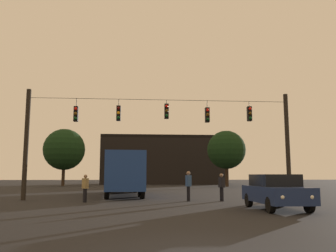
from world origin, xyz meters
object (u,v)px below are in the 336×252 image
object	(u,v)px
pedestrian_crossing_left	(85,187)
pedestrian_crossing_center	(222,186)
pedestrian_crossing_right	(188,184)
tree_left_silhouette	(64,149)
tree_behind_building	(226,150)
city_bus	(123,170)
car_near_right	(276,191)

from	to	relation	value
pedestrian_crossing_left	pedestrian_crossing_center	xyz separation A→B (m)	(7.73, 0.15, 0.04)
pedestrian_crossing_right	tree_left_silhouette	size ratio (longest dim) A/B	0.21
pedestrian_crossing_left	tree_left_silhouette	world-z (taller)	tree_left_silhouette
pedestrian_crossing_left	pedestrian_crossing_center	world-z (taller)	pedestrian_crossing_center
pedestrian_crossing_right	tree_behind_building	bearing A→B (deg)	71.18
city_bus	pedestrian_crossing_center	distance (m)	8.90
pedestrian_crossing_center	tree_left_silhouette	world-z (taller)	tree_left_silhouette
pedestrian_crossing_left	pedestrian_crossing_right	distance (m)	5.84
pedestrian_crossing_right	tree_left_silhouette	distance (m)	33.68
tree_left_silhouette	tree_behind_building	size ratio (longest dim) A/B	1.09
pedestrian_crossing_center	pedestrian_crossing_left	bearing A→B (deg)	-178.92
pedestrian_crossing_left	city_bus	bearing A→B (deg)	74.86
tree_behind_building	pedestrian_crossing_left	bearing A→B (deg)	-119.36
city_bus	pedestrian_crossing_left	xyz separation A→B (m)	(-1.82, -6.73, -1.02)
city_bus	tree_behind_building	distance (m)	23.04
car_near_right	tree_left_silhouette	size ratio (longest dim) A/B	0.54
city_bus	pedestrian_crossing_left	distance (m)	7.04
pedestrian_crossing_center	tree_behind_building	world-z (taller)	tree_behind_building
pedestrian_crossing_right	tree_behind_building	world-z (taller)	tree_behind_building
city_bus	pedestrian_crossing_right	bearing A→B (deg)	-57.84
city_bus	tree_left_silhouette	distance (m)	26.20
tree_behind_building	pedestrian_crossing_center	bearing A→B (deg)	-104.78
pedestrian_crossing_right	tree_behind_building	distance (m)	27.11
tree_left_silhouette	tree_behind_building	distance (m)	22.65
pedestrian_crossing_center	city_bus	bearing A→B (deg)	131.92
pedestrian_crossing_right	city_bus	bearing A→B (deg)	122.16
pedestrian_crossing_right	tree_left_silhouette	bearing A→B (deg)	113.59
pedestrian_crossing_left	car_near_right	bearing A→B (deg)	-28.85
city_bus	pedestrian_crossing_center	bearing A→B (deg)	-48.08
pedestrian_crossing_center	tree_left_silhouette	xyz separation A→B (m)	(-15.28, 30.84, 4.20)
pedestrian_crossing_left	tree_behind_building	world-z (taller)	tree_behind_building
car_near_right	tree_left_silhouette	world-z (taller)	tree_left_silhouette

